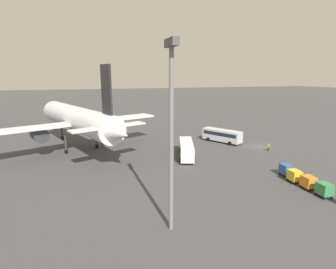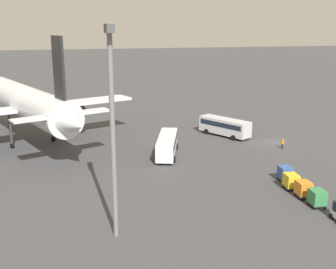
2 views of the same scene
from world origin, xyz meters
name	(u,v)px [view 2 (image 2 of 2)]	position (x,y,z in m)	size (l,w,h in m)	color
ground_plane	(274,142)	(0.00, 0.00, 0.00)	(600.00, 600.00, 0.00)	#424244
airplane	(28,103)	(9.98, 42.40, 7.18)	(43.74, 36.99, 19.07)	silver
shuttle_bus_near	(225,126)	(6.33, 7.00, 1.97)	(10.43, 7.71, 3.30)	silver
shuttle_bus_far	(167,144)	(-2.84, 20.49, 1.92)	(11.56, 6.11, 3.20)	white
worker_person	(282,144)	(-4.11, 0.57, 0.87)	(0.38, 0.38, 1.74)	#1E1E2D
cargo_cart_green	(317,197)	(-26.41, 8.39, 1.19)	(2.11, 1.82, 2.06)	#38383D
cargo_cart_orange	(304,188)	(-23.64, 8.48, 1.19)	(2.11, 1.82, 2.06)	#38383D
cargo_cart_yellow	(291,181)	(-20.87, 8.58, 1.19)	(2.11, 1.82, 2.06)	#38383D
cargo_cart_blue	(285,173)	(-18.10, 7.84, 1.19)	(2.11, 1.82, 2.06)	#38383D
light_pole	(112,115)	(-27.59, 31.90, 12.40)	(2.80, 0.70, 20.65)	slate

